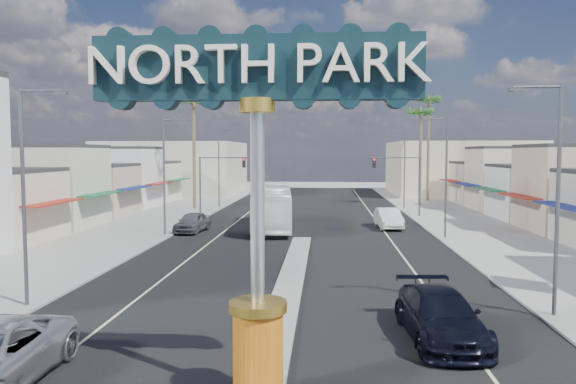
# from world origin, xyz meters

# --- Properties ---
(ground) EXTENTS (160.00, 160.00, 0.00)m
(ground) POSITION_xyz_m (0.00, 30.00, 0.00)
(ground) COLOR gray
(ground) RESTS_ON ground
(road) EXTENTS (20.00, 120.00, 0.01)m
(road) POSITION_xyz_m (0.00, 30.00, 0.01)
(road) COLOR black
(road) RESTS_ON ground
(median_island) EXTENTS (1.30, 30.00, 0.16)m
(median_island) POSITION_xyz_m (0.00, 14.00, 0.08)
(median_island) COLOR gray
(median_island) RESTS_ON ground
(sidewalk_left) EXTENTS (8.00, 120.00, 0.12)m
(sidewalk_left) POSITION_xyz_m (-14.00, 30.00, 0.06)
(sidewalk_left) COLOR gray
(sidewalk_left) RESTS_ON ground
(sidewalk_right) EXTENTS (8.00, 120.00, 0.12)m
(sidewalk_right) POSITION_xyz_m (14.00, 30.00, 0.06)
(sidewalk_right) COLOR gray
(sidewalk_right) RESTS_ON ground
(storefront_row_left) EXTENTS (12.00, 42.00, 6.00)m
(storefront_row_left) POSITION_xyz_m (-24.00, 43.00, 3.00)
(storefront_row_left) COLOR beige
(storefront_row_left) RESTS_ON ground
(storefront_row_right) EXTENTS (12.00, 42.00, 6.00)m
(storefront_row_right) POSITION_xyz_m (24.00, 43.00, 3.00)
(storefront_row_right) COLOR #B7B29E
(storefront_row_right) RESTS_ON ground
(backdrop_far_left) EXTENTS (20.00, 20.00, 8.00)m
(backdrop_far_left) POSITION_xyz_m (-22.00, 75.00, 4.00)
(backdrop_far_left) COLOR #B7B29E
(backdrop_far_left) RESTS_ON ground
(backdrop_far_right) EXTENTS (20.00, 20.00, 8.00)m
(backdrop_far_right) POSITION_xyz_m (22.00, 75.00, 4.00)
(backdrop_far_right) COLOR beige
(backdrop_far_right) RESTS_ON ground
(gateway_sign) EXTENTS (8.20, 1.50, 9.15)m
(gateway_sign) POSITION_xyz_m (0.00, 1.98, 5.93)
(gateway_sign) COLOR #D85210
(gateway_sign) RESTS_ON median_island
(traffic_signal_left) EXTENTS (5.09, 0.45, 6.00)m
(traffic_signal_left) POSITION_xyz_m (-9.18, 43.99, 4.27)
(traffic_signal_left) COLOR #47474C
(traffic_signal_left) RESTS_ON ground
(traffic_signal_right) EXTENTS (5.09, 0.45, 6.00)m
(traffic_signal_right) POSITION_xyz_m (9.18, 43.99, 4.27)
(traffic_signal_right) COLOR #47474C
(traffic_signal_right) RESTS_ON ground
(streetlight_l_near) EXTENTS (2.03, 0.22, 9.00)m
(streetlight_l_near) POSITION_xyz_m (-10.43, 10.00, 5.07)
(streetlight_l_near) COLOR #47474C
(streetlight_l_near) RESTS_ON ground
(streetlight_l_mid) EXTENTS (2.03, 0.22, 9.00)m
(streetlight_l_mid) POSITION_xyz_m (-10.43, 30.00, 5.07)
(streetlight_l_mid) COLOR #47474C
(streetlight_l_mid) RESTS_ON ground
(streetlight_l_far) EXTENTS (2.03, 0.22, 9.00)m
(streetlight_l_far) POSITION_xyz_m (-10.43, 52.00, 5.07)
(streetlight_l_far) COLOR #47474C
(streetlight_l_far) RESTS_ON ground
(streetlight_r_near) EXTENTS (2.03, 0.22, 9.00)m
(streetlight_r_near) POSITION_xyz_m (10.43, 10.00, 5.07)
(streetlight_r_near) COLOR #47474C
(streetlight_r_near) RESTS_ON ground
(streetlight_r_mid) EXTENTS (2.03, 0.22, 9.00)m
(streetlight_r_mid) POSITION_xyz_m (10.43, 30.00, 5.07)
(streetlight_r_mid) COLOR #47474C
(streetlight_r_mid) RESTS_ON ground
(streetlight_r_far) EXTENTS (2.03, 0.22, 9.00)m
(streetlight_r_far) POSITION_xyz_m (10.43, 52.00, 5.07)
(streetlight_r_far) COLOR #47474C
(streetlight_r_far) RESTS_ON ground
(palm_left_far) EXTENTS (2.60, 2.60, 13.10)m
(palm_left_far) POSITION_xyz_m (-13.00, 50.00, 11.50)
(palm_left_far) COLOR brown
(palm_left_far) RESTS_ON ground
(palm_right_mid) EXTENTS (2.60, 2.60, 12.10)m
(palm_right_mid) POSITION_xyz_m (13.00, 56.00, 10.60)
(palm_right_mid) COLOR brown
(palm_right_mid) RESTS_ON ground
(palm_right_far) EXTENTS (2.60, 2.60, 14.10)m
(palm_right_far) POSITION_xyz_m (15.00, 62.00, 12.39)
(palm_right_far) COLOR brown
(palm_right_far) RESTS_ON ground
(suv_right) EXTENTS (2.73, 5.95, 1.69)m
(suv_right) POSITION_xyz_m (5.66, 7.11, 0.84)
(suv_right) COLOR black
(suv_right) RESTS_ON ground
(car_parked_left) EXTENTS (2.45, 4.95, 1.62)m
(car_parked_left) POSITION_xyz_m (-9.00, 32.22, 0.81)
(car_parked_left) COLOR slate
(car_parked_left) RESTS_ON ground
(car_parked_right) EXTENTS (2.13, 5.29, 1.71)m
(car_parked_right) POSITION_xyz_m (7.04, 35.66, 0.85)
(car_parked_right) COLOR silver
(car_parked_right) RESTS_ON ground
(city_bus) EXTENTS (4.00, 13.19, 3.62)m
(city_bus) POSITION_xyz_m (-2.72, 34.66, 1.81)
(city_bus) COLOR white
(city_bus) RESTS_ON ground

